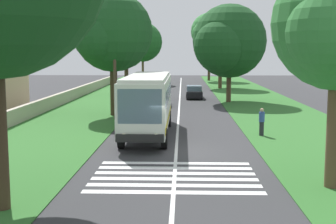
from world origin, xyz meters
TOP-DOWN VIEW (x-y plane):
  - ground at (0.00, 0.00)m, footprint 160.00×160.00m
  - grass_verge_left at (15.00, 8.20)m, footprint 120.00×8.00m
  - grass_verge_right at (15.00, -8.20)m, footprint 120.00×8.00m
  - centre_line at (15.00, 0.00)m, footprint 110.00×0.16m
  - coach_bus at (4.51, 1.80)m, footprint 11.16×2.62m
  - zebra_crossing at (-4.92, 0.00)m, footprint 4.95×6.80m
  - trailing_car_0 at (20.49, 1.94)m, footprint 4.30×1.78m
  - trailing_car_1 at (27.87, -1.60)m, footprint 4.30×1.78m
  - roadside_tree_left_0 at (51.46, 6.37)m, footprint 7.65×6.33m
  - roadside_tree_left_1 at (30.68, 6.39)m, footprint 5.36×4.52m
  - roadside_tree_left_2 at (13.71, 5.36)m, footprint 7.58×6.33m
  - roadside_tree_right_0 at (60.12, -4.86)m, footprint 7.69×6.60m
  - roadside_tree_right_1 at (42.35, -5.49)m, footprint 8.41×7.24m
  - roadside_tree_right_2 at (23.94, -4.82)m, footprint 9.06×7.47m
  - roadside_tree_right_3 at (-6.35, -5.90)m, footprint 5.67×4.94m
  - utility_pole at (11.33, 4.82)m, footprint 0.24×1.40m
  - roadside_wall at (20.00, 11.60)m, footprint 70.00×0.40m
  - pedestrian at (4.50, -5.17)m, footprint 0.34×0.34m

SIDE VIEW (x-z plane):
  - ground at x=0.00m, z-range 0.00..0.00m
  - zebra_crossing at x=-4.92m, z-range 0.00..0.01m
  - centre_line at x=15.00m, z-range 0.00..0.01m
  - grass_verge_left at x=15.00m, z-range 0.00..0.04m
  - grass_verge_right at x=15.00m, z-range 0.00..0.04m
  - roadside_wall at x=20.00m, z-range 0.04..1.17m
  - trailing_car_0 at x=20.49m, z-range -0.05..1.38m
  - trailing_car_1 at x=27.87m, z-range -0.05..1.38m
  - pedestrian at x=4.50m, z-range 0.06..1.75m
  - coach_bus at x=4.51m, z-range 0.28..4.01m
  - utility_pole at x=11.33m, z-range 0.18..7.86m
  - roadside_tree_left_1 at x=30.68m, z-range 1.53..9.29m
  - roadside_tree_right_3 at x=-6.35m, z-range 1.72..10.30m
  - roadside_tree_right_2 at x=23.94m, z-range 1.06..11.00m
  - roadside_tree_right_1 at x=42.35m, z-range 1.30..11.44m
  - roadside_tree_left_2 at x=13.71m, z-range 1.60..11.43m
  - roadside_tree_left_0 at x=51.46m, z-range 1.63..11.50m
  - roadside_tree_right_0 at x=60.12m, z-range 2.60..14.66m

